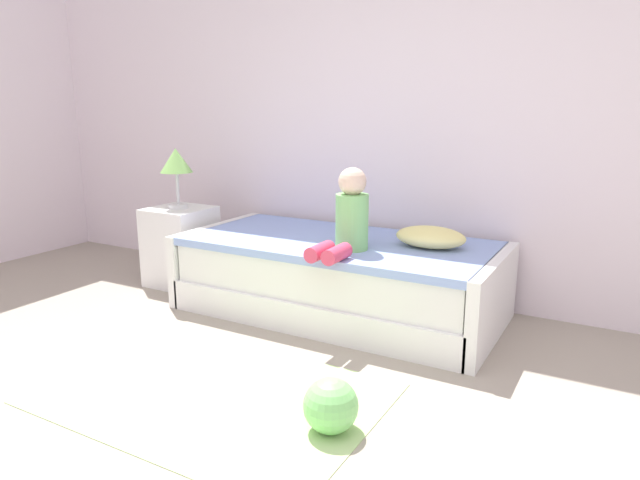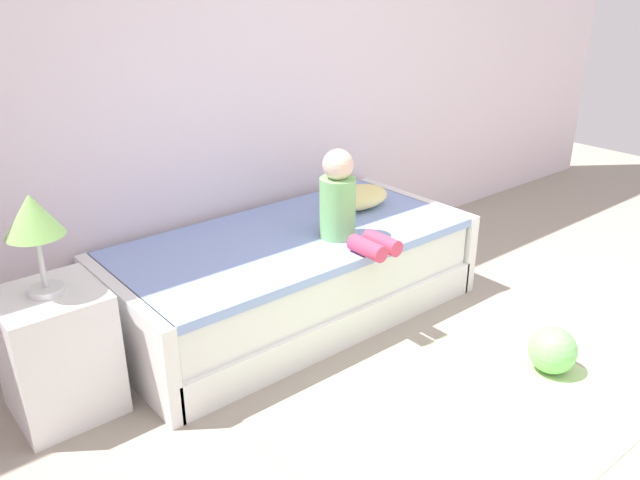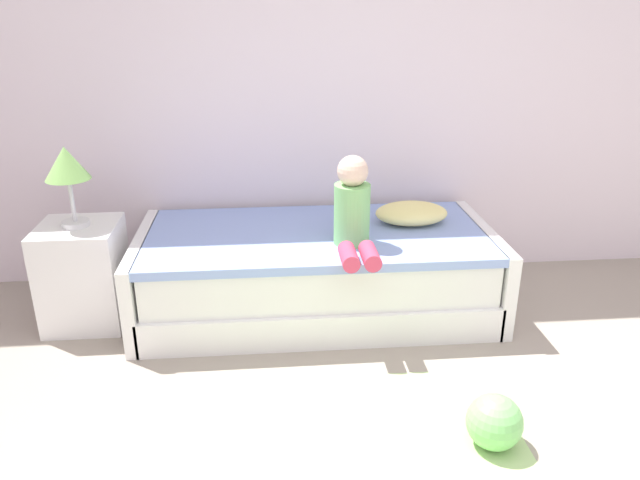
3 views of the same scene
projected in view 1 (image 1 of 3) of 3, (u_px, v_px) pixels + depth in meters
The scene contains 8 objects.
wall_rear at pixel (431, 92), 3.86m from camera, with size 7.20×0.10×2.90m, color white.
bed at pixel (338, 277), 3.81m from camera, with size 2.11×1.00×0.50m.
nightstand at pixel (181, 246), 4.41m from camera, with size 0.44×0.44×0.60m, color white.
table_lamp at pixel (176, 163), 4.26m from camera, with size 0.24×0.24×0.45m.
child_figure at pixel (348, 218), 3.43m from camera, with size 0.20×0.51×0.50m.
pillow at pixel (431, 237), 3.54m from camera, with size 0.44×0.30×0.13m, color #F2E58C.
toy_ball at pixel (331, 406), 2.43m from camera, with size 0.24×0.24×0.24m, color #7FD872.
area_rug at pixel (213, 393), 2.77m from camera, with size 1.60×1.10×0.01m, color #B2D189.
Camera 1 is at (1.30, -1.25, 1.37)m, focal length 32.12 mm.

